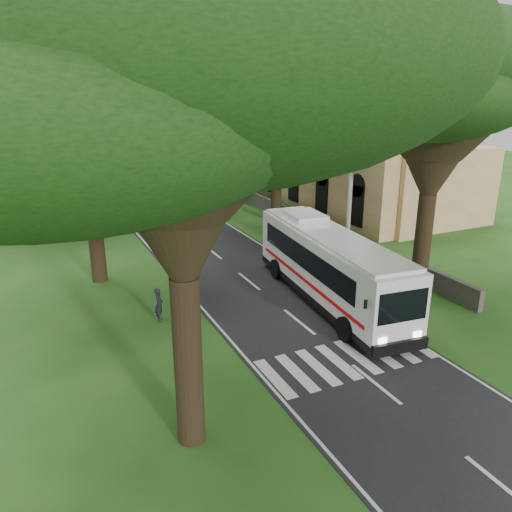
{
  "coord_description": "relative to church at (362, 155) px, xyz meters",
  "views": [
    {
      "loc": [
        -11.38,
        -17.25,
        10.99
      ],
      "look_at": [
        -0.35,
        6.25,
        2.2
      ],
      "focal_mm": 35.0,
      "sensor_mm": 36.0,
      "label": 1
    }
  ],
  "objects": [
    {
      "name": "pole_mid",
      "position": [
        -12.36,
        4.45,
        -0.73
      ],
      "size": [
        1.6,
        0.24,
        8.0
      ],
      "color": "gray",
      "rests_on": "ground"
    },
    {
      "name": "distant_car_b",
      "position": [
        -20.86,
        24.48,
        -4.12
      ],
      "size": [
        1.8,
        4.65,
        1.51
      ],
      "primitive_type": "imported",
      "rotation": [
        0.0,
        0.0,
        -0.04
      ],
      "color": "navy",
      "rests_on": "road"
    },
    {
      "name": "tree_r_far",
      "position": [
        -9.36,
        34.45,
        5.58
      ],
      "size": [
        14.73,
        14.73,
        13.71
      ],
      "color": "black",
      "rests_on": "ground"
    },
    {
      "name": "tree_l_mida",
      "position": [
        -25.86,
        -9.55,
        8.03
      ],
      "size": [
        12.8,
        12.8,
        15.89
      ],
      "color": "black",
      "rests_on": "ground"
    },
    {
      "name": "property_wall",
      "position": [
        -8.86,
        2.45,
        -4.31
      ],
      "size": [
        0.35,
        50.0,
        1.2
      ],
      "primitive_type": "cube",
      "color": "#383533",
      "rests_on": "ground"
    },
    {
      "name": "distant_car_a",
      "position": [
        -20.54,
        20.38,
        -4.27
      ],
      "size": [
        2.45,
        3.85,
        1.22
      ],
      "primitive_type": "imported",
      "rotation": [
        0.0,
        0.0,
        2.84
      ],
      "color": "#A5A5A9",
      "rests_on": "road"
    },
    {
      "name": "tree_r_midb",
      "position": [
        -10.36,
        16.45,
        6.37
      ],
      "size": [
        16.21,
        16.21,
        14.78
      ],
      "color": "black",
      "rests_on": "ground"
    },
    {
      "name": "pole_far",
      "position": [
        -12.36,
        24.45,
        -0.73
      ],
      "size": [
        1.6,
        0.24,
        8.0
      ],
      "color": "gray",
      "rests_on": "ground"
    },
    {
      "name": "ground",
      "position": [
        -17.86,
        -21.55,
        -4.91
      ],
      "size": [
        140.0,
        140.0,
        0.0
      ],
      "primitive_type": "plane",
      "color": "#1B4A15",
      "rests_on": "ground"
    },
    {
      "name": "tree_l_midb",
      "position": [
        -25.36,
        8.45,
        5.74
      ],
      "size": [
        14.05,
        14.05,
        13.75
      ],
      "color": "black",
      "rests_on": "ground"
    },
    {
      "name": "tree_r_mida",
      "position": [
        -9.86,
        -1.55,
        5.78
      ],
      "size": [
        13.24,
        13.24,
        13.64
      ],
      "color": "black",
      "rests_on": "ground"
    },
    {
      "name": "church",
      "position": [
        0.0,
        0.0,
        0.0
      ],
      "size": [
        14.0,
        24.0,
        11.6
      ],
      "color": "tan",
      "rests_on": "ground"
    },
    {
      "name": "pedestrian",
      "position": [
        -24.03,
        -16.44,
        -4.05
      ],
      "size": [
        0.59,
        0.73,
        1.72
      ],
      "primitive_type": "imported",
      "rotation": [
        0.0,
        0.0,
        1.24
      ],
      "color": "black",
      "rests_on": "ground"
    },
    {
      "name": "coach_bus",
      "position": [
        -15.16,
        -17.88,
        -2.85
      ],
      "size": [
        3.98,
        13.19,
        3.83
      ],
      "rotation": [
        0.0,
        0.0,
        -0.1
      ],
      "color": "white",
      "rests_on": "ground"
    },
    {
      "name": "tree_l_near",
      "position": [
        -25.36,
        -25.55,
        6.65
      ],
      "size": [
        15.47,
        15.47,
        14.93
      ],
      "color": "black",
      "rests_on": "ground"
    },
    {
      "name": "road",
      "position": [
        -17.86,
        3.45,
        -4.9
      ],
      "size": [
        8.0,
        120.0,
        0.04
      ],
      "primitive_type": "cube",
      "color": "black",
      "rests_on": "ground"
    },
    {
      "name": "pole_near",
      "position": [
        -12.36,
        -15.55,
        -0.73
      ],
      "size": [
        1.6,
        0.24,
        8.0
      ],
      "color": "gray",
      "rests_on": "ground"
    },
    {
      "name": "crosswalk",
      "position": [
        -17.86,
        -23.55,
        -4.91
      ],
      "size": [
        8.0,
        3.0,
        0.01
      ],
      "primitive_type": "cube",
      "color": "silver",
      "rests_on": "ground"
    },
    {
      "name": "tree_l_far",
      "position": [
        -26.36,
        26.45,
        7.01
      ],
      "size": [
        15.72,
        15.72,
        15.35
      ],
      "color": "black",
      "rests_on": "ground"
    },
    {
      "name": "tree_r_near",
      "position": [
        -10.36,
        -19.55,
        6.69
      ],
      "size": [
        13.19,
        13.19,
        14.57
      ],
      "color": "black",
      "rests_on": "ground"
    }
  ]
}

